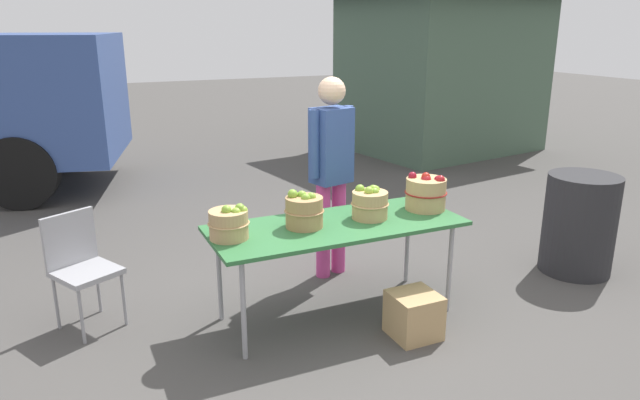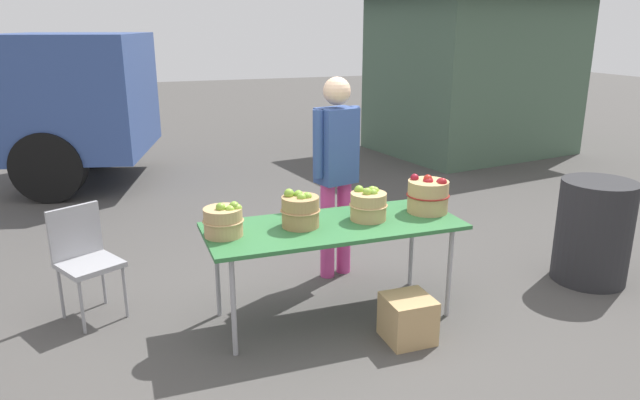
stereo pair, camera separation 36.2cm
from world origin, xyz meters
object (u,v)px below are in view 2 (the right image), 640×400
(market_table, at_px, (334,230))
(apple_basket_green_2, at_px, (369,204))
(apple_basket_green_0, at_px, (224,221))
(apple_basket_red_0, at_px, (428,195))
(trash_barrel, at_px, (594,231))
(apple_basket_green_1, at_px, (300,210))
(vendor_adult, at_px, (336,162))
(produce_crate, at_px, (408,319))
(folding_chair, at_px, (84,254))

(market_table, bearing_deg, apple_basket_green_2, 2.75)
(apple_basket_green_0, xyz_separation_m, apple_basket_red_0, (1.61, -0.00, 0.03))
(apple_basket_green_0, bearing_deg, trash_barrel, -3.11)
(apple_basket_green_1, bearing_deg, apple_basket_green_2, -2.17)
(vendor_adult, bearing_deg, produce_crate, 78.50)
(apple_basket_green_1, distance_m, apple_basket_red_0, 1.05)
(apple_basket_green_0, xyz_separation_m, apple_basket_green_1, (0.56, 0.01, 0.01))
(apple_basket_green_2, bearing_deg, folding_chair, 162.86)
(apple_basket_green_0, bearing_deg, vendor_adult, 32.14)
(apple_basket_green_1, distance_m, folding_chair, 1.68)
(apple_basket_green_0, distance_m, apple_basket_red_0, 1.61)
(apple_basket_green_1, xyz_separation_m, apple_basket_green_2, (0.53, -0.02, -0.00))
(produce_crate, bearing_deg, apple_basket_green_0, 155.15)
(market_table, height_order, apple_basket_red_0, apple_basket_red_0)
(apple_basket_red_0, xyz_separation_m, vendor_adult, (-0.50, 0.70, 0.15))
(market_table, height_order, apple_basket_green_1, apple_basket_green_1)
(trash_barrel, bearing_deg, apple_basket_green_0, 176.89)
(apple_basket_green_2, xyz_separation_m, vendor_adult, (0.02, 0.71, 0.17))
(market_table, height_order, apple_basket_green_2, apple_basket_green_2)
(apple_basket_green_1, distance_m, produce_crate, 1.09)
(market_table, bearing_deg, trash_barrel, -3.48)
(apple_basket_green_2, xyz_separation_m, produce_crate, (0.08, -0.53, -0.70))
(market_table, height_order, vendor_adult, vendor_adult)
(market_table, distance_m, apple_basket_green_2, 0.33)
(apple_basket_green_0, distance_m, folding_chair, 1.19)
(trash_barrel, bearing_deg, market_table, 176.52)
(apple_basket_green_0, xyz_separation_m, vendor_adult, (1.11, 0.70, 0.17))
(vendor_adult, height_order, produce_crate, vendor_adult)
(vendor_adult, xyz_separation_m, folding_chair, (-2.07, -0.08, -0.52))
(apple_basket_green_1, xyz_separation_m, folding_chair, (-1.52, 0.61, -0.36))
(market_table, xyz_separation_m, trash_barrel, (2.36, -0.14, -0.26))
(folding_chair, distance_m, trash_barrel, 4.20)
(folding_chair, bearing_deg, apple_basket_green_0, -60.24)
(trash_barrel, bearing_deg, apple_basket_red_0, 173.81)
(vendor_adult, distance_m, produce_crate, 1.52)
(trash_barrel, xyz_separation_m, produce_crate, (-1.99, -0.37, -0.29))
(apple_basket_red_0, bearing_deg, apple_basket_green_0, 179.89)
(apple_basket_green_0, bearing_deg, folding_chair, 147.22)
(apple_basket_green_1, bearing_deg, apple_basket_red_0, -0.45)
(market_table, relative_size, apple_basket_red_0, 5.64)
(market_table, bearing_deg, apple_basket_green_0, 177.97)
(folding_chair, xyz_separation_m, trash_barrel, (4.13, -0.79, -0.06))
(market_table, relative_size, trash_barrel, 2.11)
(produce_crate, bearing_deg, apple_basket_green_1, 138.28)
(folding_chair, height_order, trash_barrel, trash_barrel)
(folding_chair, bearing_deg, market_table, -47.55)
(market_table, distance_m, apple_basket_green_1, 0.30)
(apple_basket_green_0, height_order, folding_chair, apple_basket_green_0)
(market_table, relative_size, vendor_adult, 1.08)
(apple_basket_green_1, relative_size, trash_barrel, 0.33)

